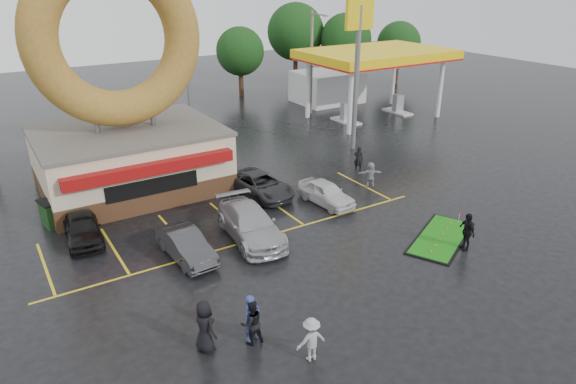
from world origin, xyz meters
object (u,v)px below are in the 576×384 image
donut_shop (125,116)px  person_blue (252,319)px  gas_station (354,71)px  car_grey (260,185)px  car_silver (251,224)px  car_dgrey (186,245)px  person_cameraman (467,231)px  dumpster (61,211)px  putting_green (441,238)px  car_white (326,193)px  streetlight_mid (188,76)px  car_black (82,228)px  shell_sign (358,45)px  streetlight_right (312,61)px

donut_shop → person_blue: bearing=-91.8°
gas_station → car_grey: (-17.06, -12.94, -3.04)m
car_silver → car_dgrey: bearing=-171.2°
car_dgrey → car_grey: car_grey is taller
person_cameraman → dumpster: (-15.58, 12.90, -0.27)m
gas_station → car_dgrey: bearing=-143.3°
car_grey → putting_green: size_ratio=0.90×
donut_shop → putting_green: (10.92, -14.29, -4.43)m
donut_shop → person_cameraman: bearing=-54.6°
car_white → person_cameraman: size_ratio=2.05×
car_grey → putting_green: bearing=-68.7°
gas_station → streetlight_mid: bearing=-179.9°
person_blue → streetlight_mid: bearing=59.8°
car_grey → car_silver: bearing=-130.5°
dumpster → putting_green: (15.42, -11.60, -0.61)m
streetlight_mid → dumpster: 16.20m
car_dgrey → dumpster: size_ratio=2.21×
person_blue → putting_green: size_ratio=0.35×
car_black → car_dgrey: car_black is taller
donut_shop → car_dgrey: 10.21m
gas_station → person_cameraman: size_ratio=7.41×
shell_sign → person_blue: (-16.50, -15.11, -6.46)m
car_dgrey → person_blue: 6.61m
streetlight_mid → car_grey: size_ratio=1.89×
streetlight_right → car_white: streetlight_right is taller
person_cameraman → person_blue: bearing=-71.8°
car_dgrey → person_cameraman: 12.98m
gas_station → car_black: bearing=-153.8°
car_white → streetlight_mid: bearing=90.3°
streetlight_mid → car_white: streetlight_mid is taller
streetlight_mid → car_grey: bearing=-94.7°
streetlight_mid → car_grey: 13.60m
person_blue → dumpster: (-4.00, 13.39, -0.27)m
donut_shop → car_dgrey: (-0.37, -9.47, -3.81)m
streetlight_mid → streetlight_right: size_ratio=1.00×
streetlight_right → car_silver: bearing=-131.1°
car_dgrey → shell_sign: bearing=23.1°
car_white → person_blue: (-9.03, -8.12, 0.27)m
gas_station → car_dgrey: gas_station is taller
car_dgrey → putting_green: (11.29, -4.82, -0.62)m
car_grey → dumpster: car_grey is taller
streetlight_right → car_grey: 19.52m
shell_sign → person_cameraman: size_ratio=5.76×
person_cameraman → dumpster: bearing=-113.9°
person_blue → car_black: bearing=95.0°
car_silver → shell_sign: bearing=39.6°
shell_sign → putting_green: (-5.08, -13.32, -7.34)m
gas_station → car_silver: gas_station is taller
donut_shop → putting_green: donut_shop is taller
car_black → person_blue: size_ratio=2.18×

